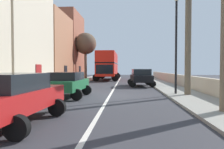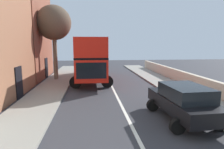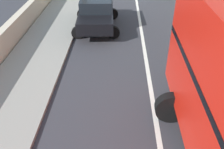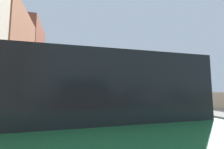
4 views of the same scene
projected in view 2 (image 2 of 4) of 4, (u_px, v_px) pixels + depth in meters
double_decker_bus at (91, 57)px, 18.80m from camera, size 3.57×10.07×4.06m
parked_car_black_right_3 at (183, 101)px, 8.93m from camera, size 2.62×4.46×1.69m
street_tree_left_0 at (54, 23)px, 18.39m from camera, size 3.29×3.29×7.10m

